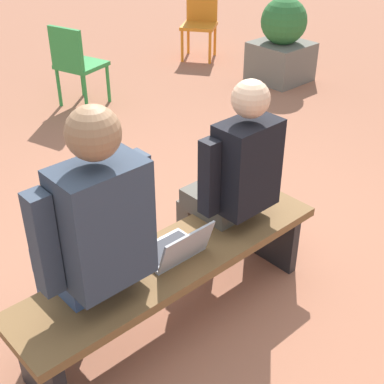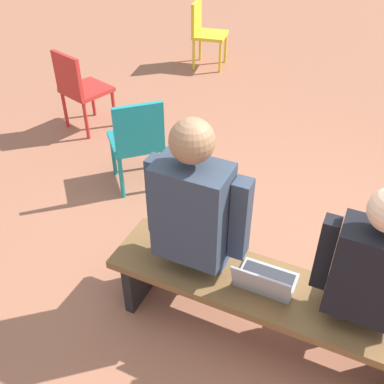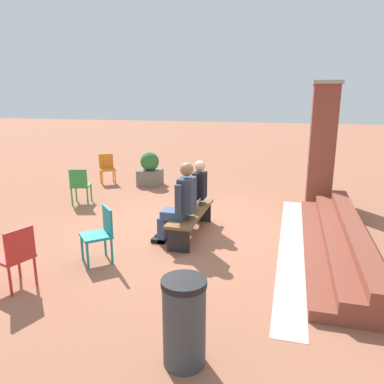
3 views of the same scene
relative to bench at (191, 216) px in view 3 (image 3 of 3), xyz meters
name	(u,v)px [view 3 (image 3 of 3)]	position (x,y,z in m)	size (l,w,h in m)	color
ground_plane	(188,229)	(-0.25, -0.14, -0.35)	(60.00, 60.00, 0.00)	#9E6047
concrete_strip	(291,244)	(0.00, 1.77, -0.35)	(5.40, 0.40, 0.01)	#B7B2A8
brick_steps	(339,239)	(0.00, 2.52, -0.18)	(4.60, 0.90, 0.45)	brown
brick_pillar_left_of_steps	(322,143)	(-2.94, 2.35, 1.05)	(0.64, 0.64, 2.79)	brown
bench	(191,216)	(0.00, 0.00, 0.00)	(1.80, 0.44, 0.45)	brown
person_student	(195,191)	(-0.48, -0.06, 0.34)	(0.51, 0.64, 1.29)	#4C473D
person_adult	(180,201)	(0.43, -0.07, 0.39)	(0.58, 0.73, 1.40)	#384C75
laptop	(192,208)	(0.00, 0.01, 0.15)	(0.32, 0.29, 0.21)	#9EA0A5
plastic_chair_near_bench_right	(16,254)	(2.47, -1.67, 0.13)	(0.53, 0.53, 0.84)	red
plastic_chair_far_right	(101,231)	(1.42, -1.03, 0.13)	(0.59, 0.59, 0.84)	teal
plastic_chair_by_pillar	(107,167)	(-3.38, -3.42, 0.13)	(0.59, 0.59, 0.84)	orange
plastic_chair_foreground	(80,184)	(-1.29, -3.02, 0.13)	(0.52, 0.52, 0.84)	#2D893D
planter	(150,170)	(-3.47, -2.14, 0.08)	(0.60, 0.60, 0.94)	#6B665B
litter_bin	(184,322)	(3.27, 0.82, 0.08)	(0.42, 0.42, 0.86)	#383D42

